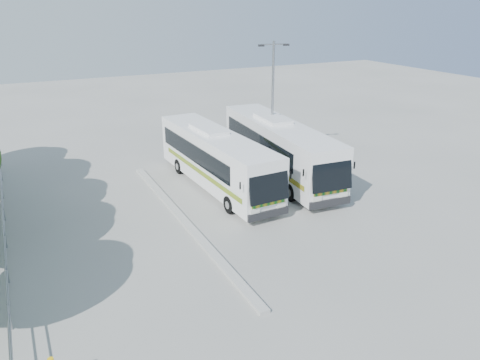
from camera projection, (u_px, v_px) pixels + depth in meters
ground at (245, 229)px, 21.80m from camera, size 100.00×100.00×0.00m
kerb_divider at (184, 220)px, 22.48m from camera, size 0.40×16.00×0.15m
railing at (3, 223)px, 20.71m from camera, size 0.06×22.00×1.00m
coach_main at (216, 158)px, 26.17m from camera, size 2.78×11.23×3.09m
coach_adjacent at (279, 148)px, 27.82m from camera, size 3.25×11.81×3.24m
lamppost at (272, 100)px, 28.35m from camera, size 1.90×0.47×7.78m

